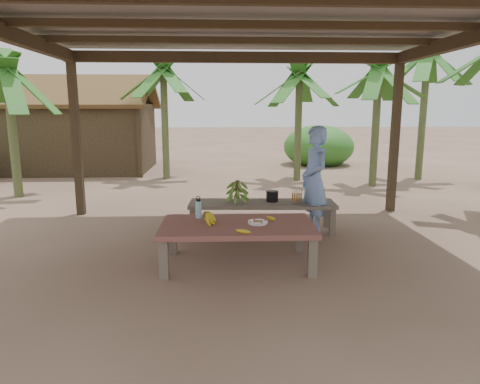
{
  "coord_description": "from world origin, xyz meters",
  "views": [
    {
      "loc": [
        -0.34,
        -5.23,
        1.83
      ],
      "look_at": [
        -0.08,
        0.1,
        0.8
      ],
      "focal_mm": 32.0,
      "sensor_mm": 36.0,
      "label": 1
    }
  ],
  "objects_px": {
    "plate": "(258,222)",
    "cooking_pot": "(272,196)",
    "ripe_banana_bunch": "(205,217)",
    "woman": "(314,181)",
    "water_flask": "(199,209)",
    "work_table": "(237,229)",
    "bench": "(262,206)"
  },
  "relations": [
    {
      "from": "plate",
      "to": "cooking_pot",
      "type": "xyz_separation_m",
      "value": [
        0.35,
        1.47,
        0.01
      ]
    },
    {
      "from": "ripe_banana_bunch",
      "to": "woman",
      "type": "relative_size",
      "value": 0.16
    },
    {
      "from": "ripe_banana_bunch",
      "to": "woman",
      "type": "distance_m",
      "value": 2.01
    },
    {
      "from": "water_flask",
      "to": "plate",
      "type": "bearing_deg",
      "value": -24.26
    },
    {
      "from": "cooking_pot",
      "to": "woman",
      "type": "bearing_deg",
      "value": -18.63
    },
    {
      "from": "cooking_pot",
      "to": "ripe_banana_bunch",
      "type": "bearing_deg",
      "value": -124.56
    },
    {
      "from": "work_table",
      "to": "woman",
      "type": "xyz_separation_m",
      "value": [
        1.19,
        1.26,
        0.37
      ]
    },
    {
      "from": "work_table",
      "to": "plate",
      "type": "relative_size",
      "value": 7.73
    },
    {
      "from": "cooking_pot",
      "to": "woman",
      "type": "distance_m",
      "value": 0.69
    },
    {
      "from": "water_flask",
      "to": "ripe_banana_bunch",
      "type": "bearing_deg",
      "value": -72.06
    },
    {
      "from": "woman",
      "to": "cooking_pot",
      "type": "bearing_deg",
      "value": -119.82
    },
    {
      "from": "work_table",
      "to": "cooking_pot",
      "type": "bearing_deg",
      "value": 68.43
    },
    {
      "from": "woman",
      "to": "bench",
      "type": "bearing_deg",
      "value": -112.24
    },
    {
      "from": "plate",
      "to": "woman",
      "type": "relative_size",
      "value": 0.15
    },
    {
      "from": "ripe_banana_bunch",
      "to": "plate",
      "type": "distance_m",
      "value": 0.63
    },
    {
      "from": "bench",
      "to": "water_flask",
      "type": "relative_size",
      "value": 7.91
    },
    {
      "from": "ripe_banana_bunch",
      "to": "plate",
      "type": "height_order",
      "value": "ripe_banana_bunch"
    },
    {
      "from": "plate",
      "to": "water_flask",
      "type": "bearing_deg",
      "value": 155.74
    },
    {
      "from": "ripe_banana_bunch",
      "to": "cooking_pot",
      "type": "distance_m",
      "value": 1.73
    },
    {
      "from": "work_table",
      "to": "ripe_banana_bunch",
      "type": "height_order",
      "value": "ripe_banana_bunch"
    },
    {
      "from": "plate",
      "to": "cooking_pot",
      "type": "height_order",
      "value": "cooking_pot"
    },
    {
      "from": "bench",
      "to": "woman",
      "type": "bearing_deg",
      "value": -8.04
    },
    {
      "from": "plate",
      "to": "woman",
      "type": "xyz_separation_m",
      "value": [
        0.95,
        1.27,
        0.28
      ]
    },
    {
      "from": "bench",
      "to": "plate",
      "type": "distance_m",
      "value": 1.44
    },
    {
      "from": "work_table",
      "to": "cooking_pot",
      "type": "height_order",
      "value": "cooking_pot"
    },
    {
      "from": "ripe_banana_bunch",
      "to": "cooking_pot",
      "type": "xyz_separation_m",
      "value": [
        0.98,
        1.42,
        -0.05
      ]
    },
    {
      "from": "bench",
      "to": "woman",
      "type": "height_order",
      "value": "woman"
    },
    {
      "from": "ripe_banana_bunch",
      "to": "water_flask",
      "type": "xyz_separation_m",
      "value": [
        -0.09,
        0.27,
        0.04
      ]
    },
    {
      "from": "bench",
      "to": "cooking_pot",
      "type": "height_order",
      "value": "cooking_pot"
    },
    {
      "from": "work_table",
      "to": "water_flask",
      "type": "height_order",
      "value": "water_flask"
    },
    {
      "from": "bench",
      "to": "ripe_banana_bunch",
      "type": "relative_size",
      "value": 8.8
    },
    {
      "from": "bench",
      "to": "water_flask",
      "type": "height_order",
      "value": "water_flask"
    }
  ]
}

